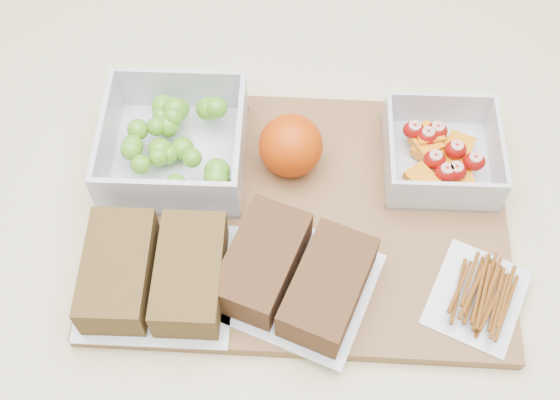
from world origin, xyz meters
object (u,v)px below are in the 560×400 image
(grape_container, at_px, (176,143))
(orange, at_px, (291,146))
(sandwich_bag_left, at_px, (154,273))
(fruit_container, at_px, (441,155))
(cutting_board, at_px, (301,215))
(sandwich_bag_center, at_px, (295,275))
(pretzel_bag, at_px, (479,293))

(grape_container, relative_size, orange, 2.17)
(sandwich_bag_left, bearing_deg, fruit_container, 27.81)
(cutting_board, distance_m, grape_container, 0.15)
(cutting_board, height_order, fruit_container, fruit_container)
(orange, bearing_deg, grape_container, 178.18)
(orange, xyz_separation_m, sandwich_bag_left, (-0.12, -0.14, -0.01))
(orange, relative_size, sandwich_bag_center, 0.37)
(fruit_container, bearing_deg, orange, -178.34)
(sandwich_bag_center, distance_m, pretzel_bag, 0.17)
(sandwich_bag_center, bearing_deg, fruit_container, 44.30)
(fruit_container, height_order, orange, orange)
(fruit_container, distance_m, pretzel_bag, 0.15)
(cutting_board, distance_m, sandwich_bag_left, 0.16)
(cutting_board, relative_size, orange, 6.30)
(cutting_board, height_order, grape_container, grape_container)
(cutting_board, xyz_separation_m, orange, (-0.01, 0.06, 0.04))
(fruit_container, height_order, pretzel_bag, fruit_container)
(cutting_board, bearing_deg, sandwich_bag_left, -147.15)
(sandwich_bag_left, height_order, pretzel_bag, sandwich_bag_left)
(cutting_board, relative_size, sandwich_bag_left, 2.84)
(fruit_container, xyz_separation_m, pretzel_bag, (0.03, -0.15, -0.01))
(grape_container, relative_size, pretzel_bag, 1.17)
(cutting_board, distance_m, sandwich_bag_center, 0.09)
(orange, distance_m, sandwich_bag_center, 0.14)
(cutting_board, relative_size, fruit_container, 3.62)
(fruit_container, bearing_deg, pretzel_bag, -80.45)
(sandwich_bag_left, bearing_deg, orange, 49.21)
(grape_container, bearing_deg, orange, -1.82)
(fruit_container, relative_size, sandwich_bag_left, 0.78)
(grape_container, bearing_deg, sandwich_bag_center, -48.32)
(pretzel_bag, bearing_deg, sandwich_bag_center, 177.73)
(cutting_board, relative_size, pretzel_bag, 3.39)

